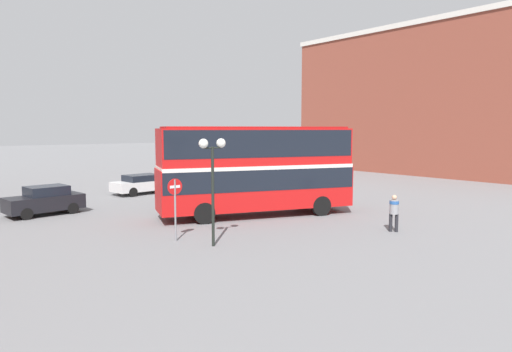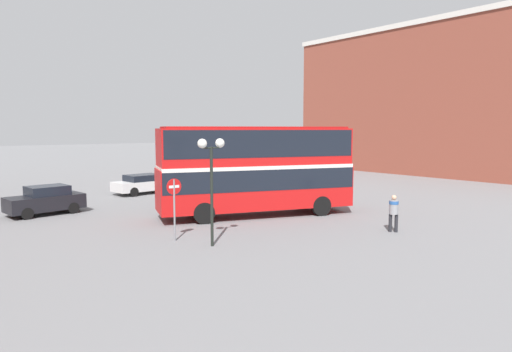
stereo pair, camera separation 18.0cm
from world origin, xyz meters
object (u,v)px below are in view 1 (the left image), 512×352
(no_entry_sign, at_px, (175,199))
(parked_car_kerb_far, at_px, (144,184))
(double_decker_bus, at_px, (256,165))
(pedestrian_foreground, at_px, (394,209))
(street_lamp_twin_globe, at_px, (213,162))
(parked_car_kerb_near, at_px, (45,200))

(no_entry_sign, bearing_deg, parked_car_kerb_far, 69.45)
(no_entry_sign, bearing_deg, double_decker_bus, 19.62)
(parked_car_kerb_far, bearing_deg, no_entry_sign, -115.55)
(double_decker_bus, height_order, pedestrian_foreground, double_decker_bus)
(double_decker_bus, xyz_separation_m, street_lamp_twin_globe, (-5.46, -3.92, 0.64))
(double_decker_bus, distance_m, parked_car_kerb_far, 12.01)
(pedestrian_foreground, relative_size, parked_car_kerb_near, 0.42)
(double_decker_bus, bearing_deg, street_lamp_twin_globe, -124.49)
(parked_car_kerb_far, height_order, no_entry_sign, no_entry_sign)
(pedestrian_foreground, distance_m, parked_car_kerb_far, 19.16)
(double_decker_bus, relative_size, parked_car_kerb_far, 2.27)
(double_decker_bus, bearing_deg, parked_car_kerb_far, 114.53)
(double_decker_bus, relative_size, street_lamp_twin_globe, 2.48)
(parked_car_kerb_near, height_order, no_entry_sign, no_entry_sign)
(pedestrian_foreground, bearing_deg, no_entry_sign, -61.95)
(pedestrian_foreground, relative_size, no_entry_sign, 0.65)
(pedestrian_foreground, xyz_separation_m, street_lamp_twin_globe, (-7.91, 3.13, 2.38))
(pedestrian_foreground, height_order, parked_car_kerb_far, pedestrian_foreground)
(pedestrian_foreground, height_order, parked_car_kerb_near, pedestrian_foreground)
(double_decker_bus, xyz_separation_m, parked_car_kerb_near, (-8.85, 7.65, -1.99))
(street_lamp_twin_globe, bearing_deg, pedestrian_foreground, -21.58)
(street_lamp_twin_globe, bearing_deg, parked_car_kerb_near, 106.36)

